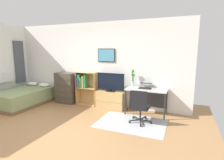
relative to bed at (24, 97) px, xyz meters
The scene contains 13 objects.
ground_plane 2.63m from the bed, 32.72° to the right, with size 7.20×7.20×0.00m, color #A87A4C.
wall_back_with_posters 2.66m from the bed, 24.71° to the left, with size 6.12×0.09×2.70m.
area_rug 3.83m from the bed, ahead, with size 1.70×1.20×0.01m, color #B2B7BC.
bed is the anchor object (origin of this frame).
dresser 1.45m from the bed, 31.29° to the left, with size 0.70×0.46×1.05m.
bookshelf 2.12m from the bed, 22.72° to the left, with size 0.72×0.30×1.10m.
tv_stand 2.99m from the bed, 14.65° to the left, with size 0.90×0.41×0.55m.
television 3.03m from the bed, 14.23° to the left, with size 0.88×0.16×0.57m.
desk 4.10m from the bed, 10.45° to the left, with size 1.14×0.58×0.74m.
office_chair 4.01m from the bed, ahead, with size 0.56×0.58×0.86m.
laptop 4.07m from the bed, 10.87° to the left, with size 0.38×0.40×0.16m.
computer_mouse 4.28m from the bed, ahead, with size 0.06×0.10×0.03m, color silver.
bamboo_vase 3.73m from the bed, 13.62° to the left, with size 0.10×0.09×0.51m.
Camera 1 is at (2.78, -2.81, 1.82)m, focal length 28.45 mm.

